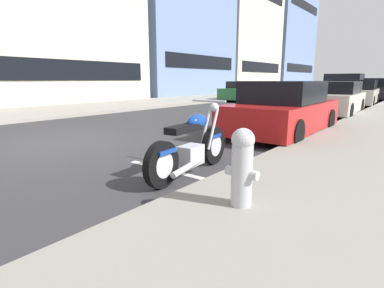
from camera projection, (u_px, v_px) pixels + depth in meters
name	position (u px, v px, depth m)	size (l,w,h in m)	color
ground_plane	(60.00, 143.00, 6.94)	(260.00, 260.00, 0.00)	#333335
sidewalk_far_curb	(178.00, 100.00, 20.21)	(120.00, 5.00, 0.14)	gray
parking_stall_stripe	(179.00, 173.00, 4.74)	(0.12, 2.20, 0.01)	silver
parked_motorcycle	(192.00, 147.00, 4.62)	(2.08, 0.62, 1.12)	black
parked_car_mid_block	(283.00, 110.00, 7.93)	(4.13, 1.86, 1.41)	#AD1919
parked_car_across_street	(334.00, 99.00, 12.47)	(4.40, 1.99, 1.36)	beige
parked_car_second_in_row	(358.00, 93.00, 17.11)	(4.74, 2.14, 1.43)	beige
parked_car_near_corner	(377.00, 90.00, 21.04)	(4.32, 2.03, 1.53)	black
crossing_truck	(343.00, 83.00, 31.47)	(2.35, 4.93, 2.02)	#141947
car_opposite_curb	(244.00, 92.00, 20.48)	(4.19, 1.95, 1.32)	#236638
fire_hydrant	(242.00, 165.00, 3.11)	(0.24, 0.36, 0.83)	#B7B7BC
townhouse_corner_block	(31.00, 32.00, 19.26)	(10.97, 10.16, 8.81)	beige
townhouse_near_left	(162.00, 22.00, 27.58)	(11.03, 9.34, 13.16)	#6B84B2
townhouse_far_uphill	(230.00, 38.00, 36.31)	(11.07, 8.81, 12.67)	beige
townhouse_behind_pole	(266.00, 44.00, 46.99)	(12.70, 11.57, 13.85)	#6B84B2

